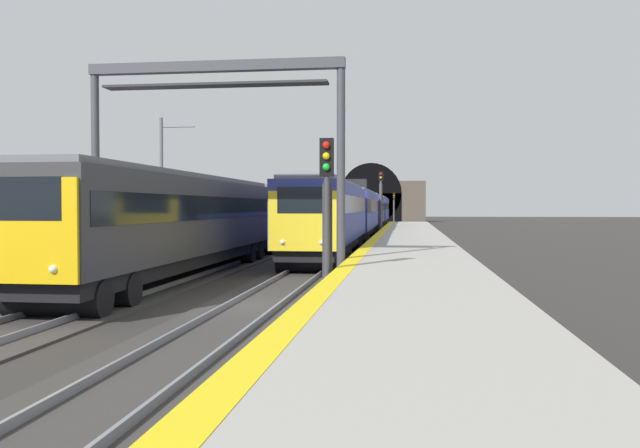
{
  "coord_description": "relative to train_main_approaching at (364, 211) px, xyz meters",
  "views": [
    {
      "loc": [
        -17.81,
        -4.15,
        2.83
      ],
      "look_at": [
        14.78,
        0.22,
        1.92
      ],
      "focal_mm": 36.59,
      "sensor_mm": 36.0,
      "label": 1
    }
  ],
  "objects": [
    {
      "name": "overhead_signal_gantry",
      "position": [
        -40.83,
        2.32,
        3.44
      ],
      "size": [
        0.7,
        8.86,
        7.71
      ],
      "color": "#3F3F47",
      "rests_on": "ground_plane"
    },
    {
      "name": "railway_signal_far",
      "position": [
        47.21,
        -1.94,
        0.73
      ],
      "size": [
        0.39,
        0.38,
        5.07
      ],
      "rotation": [
        0.0,
        0.0,
        3.14
      ],
      "color": "#4C4C54",
      "rests_on": "ground_plane"
    },
    {
      "name": "railway_signal_mid",
      "position": [
        -7.33,
        -1.94,
        0.97
      ],
      "size": [
        0.39,
        0.38,
        5.72
      ],
      "rotation": [
        0.0,
        0.0,
        3.14
      ],
      "color": "#4C4C54",
      "rests_on": "ground_plane"
    },
    {
      "name": "track_adjacent_line",
      "position": [
        -44.46,
        4.63,
        -2.31
      ],
      "size": [
        160.0,
        3.17,
        0.21
      ],
      "color": "#383533",
      "rests_on": "ground_plane"
    },
    {
      "name": "train_main_approaching",
      "position": [
        0.0,
        0.0,
        0.0
      ],
      "size": [
        74.22,
        2.95,
        5.02
      ],
      "rotation": [
        0.0,
        0.0,
        3.15
      ],
      "color": "navy",
      "rests_on": "ground_plane"
    },
    {
      "name": "ground_plane",
      "position": [
        -44.46,
        0.0,
        -2.35
      ],
      "size": [
        320.0,
        320.0,
        0.0
      ],
      "primitive_type": "plane",
      "color": "#302D2B"
    },
    {
      "name": "platform_right",
      "position": [
        -44.46,
        -4.28,
        -1.81
      ],
      "size": [
        112.0,
        4.22,
        1.09
      ],
      "primitive_type": "cube",
      "color": "#9E9B93",
      "rests_on": "ground_plane"
    },
    {
      "name": "train_adjacent_platform",
      "position": [
        -27.51,
        4.63,
        -0.02
      ],
      "size": [
        41.7,
        2.9,
        4.04
      ],
      "rotation": [
        0.0,
        0.0,
        3.14
      ],
      "color": "#333338",
      "rests_on": "ground_plane"
    },
    {
      "name": "platform_right_edge_strip",
      "position": [
        -44.46,
        -2.42,
        -1.26
      ],
      "size": [
        112.0,
        0.5,
        0.01
      ],
      "primitive_type": "cube",
      "color": "yellow",
      "rests_on": "platform_right"
    },
    {
      "name": "catenary_mast_near",
      "position": [
        -22.34,
        11.39,
        2.0
      ],
      "size": [
        0.22,
        2.34,
        8.46
      ],
      "color": "#595B60",
      "rests_on": "ground_plane"
    },
    {
      "name": "tunnel_portal",
      "position": [
        55.86,
        2.32,
        1.36
      ],
      "size": [
        2.68,
        19.42,
        10.88
      ],
      "color": "#51473D",
      "rests_on": "ground_plane"
    },
    {
      "name": "railway_signal_near",
      "position": [
        -44.38,
        -1.94,
        0.52
      ],
      "size": [
        0.39,
        0.38,
        4.7
      ],
      "rotation": [
        0.0,
        0.0,
        3.14
      ],
      "color": "#38383D",
      "rests_on": "ground_plane"
    },
    {
      "name": "track_main_line",
      "position": [
        -44.46,
        0.0,
        -2.31
      ],
      "size": [
        160.0,
        3.15,
        0.21
      ],
      "color": "#383533",
      "rests_on": "ground_plane"
    }
  ]
}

